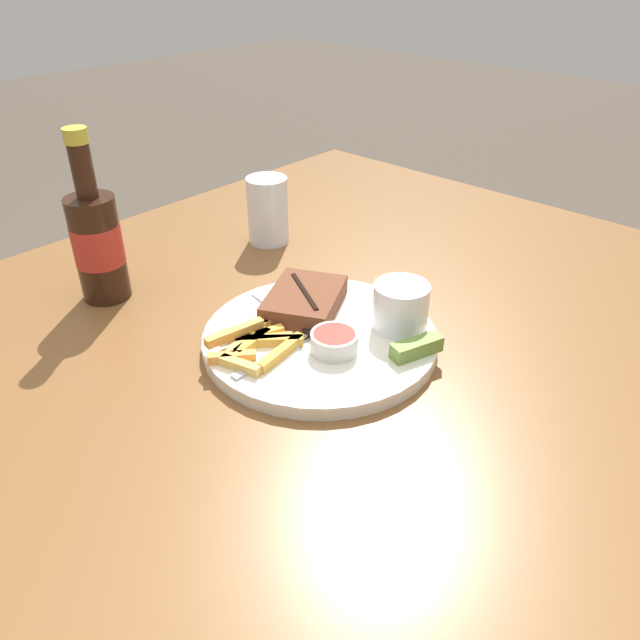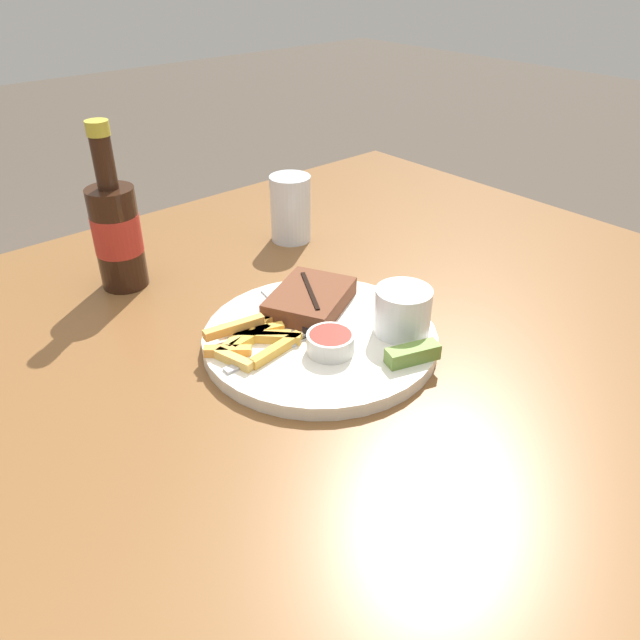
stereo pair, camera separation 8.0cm
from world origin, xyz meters
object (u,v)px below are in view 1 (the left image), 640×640
object	(u,v)px
fork_utensil	(273,357)
beer_bottle	(97,242)
pickle_spear	(417,347)
coleslaw_cup	(401,304)
dipping_sauce_cup	(334,341)
knife_utensil	(296,321)
steak_portion	(304,300)
dinner_plate	(320,339)
drinking_glass	(268,210)

from	to	relation	value
fork_utensil	beer_bottle	bearing A→B (deg)	99.93
pickle_spear	fork_utensil	bearing A→B (deg)	134.95
pickle_spear	fork_utensil	distance (m)	0.18
coleslaw_cup	beer_bottle	distance (m)	0.44
dipping_sauce_cup	knife_utensil	distance (m)	0.08
dipping_sauce_cup	beer_bottle	bearing A→B (deg)	105.24
coleslaw_cup	knife_utensil	world-z (taller)	coleslaw_cup
pickle_spear	fork_utensil	xyz separation A→B (m)	(-0.13, 0.13, -0.01)
fork_utensil	beer_bottle	xyz separation A→B (m)	(-0.04, 0.32, 0.07)
dipping_sauce_cup	pickle_spear	bearing A→B (deg)	-52.32
steak_portion	dipping_sauce_cup	distance (m)	0.11
dinner_plate	beer_bottle	xyz separation A→B (m)	(-0.12, 0.32, 0.08)
dinner_plate	coleslaw_cup	xyz separation A→B (m)	(0.08, -0.07, 0.04)
coleslaw_cup	beer_bottle	world-z (taller)	beer_bottle
dinner_plate	coleslaw_cup	size ratio (longest dim) A/B	4.18
steak_portion	fork_utensil	bearing A→B (deg)	-154.61
pickle_spear	drinking_glass	size ratio (longest dim) A/B	0.62
drinking_glass	pickle_spear	bearing A→B (deg)	-108.66
pickle_spear	steak_portion	bearing A→B (deg)	93.55
coleslaw_cup	fork_utensil	bearing A→B (deg)	156.64
fork_utensil	drinking_glass	size ratio (longest dim) A/B	1.17
steak_portion	dinner_plate	bearing A→B (deg)	-119.30
dinner_plate	beer_bottle	world-z (taller)	beer_bottle
knife_utensil	beer_bottle	size ratio (longest dim) A/B	0.66
steak_portion	dipping_sauce_cup	world-z (taller)	steak_portion
coleslaw_cup	drinking_glass	distance (m)	0.37
dinner_plate	coleslaw_cup	world-z (taller)	coleslaw_cup
fork_utensil	steak_portion	bearing A→B (deg)	28.90
pickle_spear	knife_utensil	world-z (taller)	pickle_spear
dipping_sauce_cup	beer_bottle	world-z (taller)	beer_bottle
beer_bottle	dipping_sauce_cup	bearing A→B (deg)	-74.76
steak_portion	knife_utensil	size ratio (longest dim) A/B	0.93
coleslaw_cup	knife_utensil	bearing A→B (deg)	129.38
pickle_spear	fork_utensil	world-z (taller)	pickle_spear
fork_utensil	drinking_glass	distance (m)	0.39
dipping_sauce_cup	knife_utensil	bearing A→B (deg)	80.04
steak_portion	coleslaw_cup	world-z (taller)	coleslaw_cup
fork_utensil	knife_utensil	bearing A→B (deg)	28.10
steak_portion	fork_utensil	xyz separation A→B (m)	(-0.11, -0.05, -0.01)
fork_utensil	knife_utensil	size ratio (longest dim) A/B	0.81
dinner_plate	steak_portion	distance (m)	0.07
coleslaw_cup	beer_bottle	xyz separation A→B (m)	(-0.20, 0.39, 0.04)
dipping_sauce_cup	pickle_spear	world-z (taller)	dipping_sauce_cup
coleslaw_cup	knife_utensil	distance (m)	0.14
dipping_sauce_cup	fork_utensil	xyz separation A→B (m)	(-0.06, 0.05, -0.01)
steak_portion	dipping_sauce_cup	bearing A→B (deg)	-117.18
steak_portion	pickle_spear	xyz separation A→B (m)	(0.01, -0.18, -0.00)
fork_utensil	drinking_glass	xyz separation A→B (m)	(0.26, 0.28, 0.04)
coleslaw_cup	dipping_sauce_cup	world-z (taller)	coleslaw_cup
knife_utensil	beer_bottle	distance (m)	0.31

